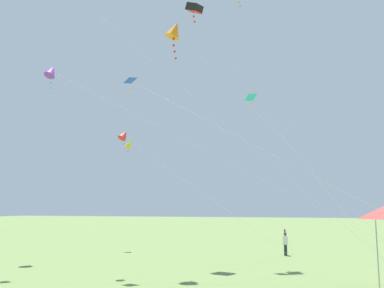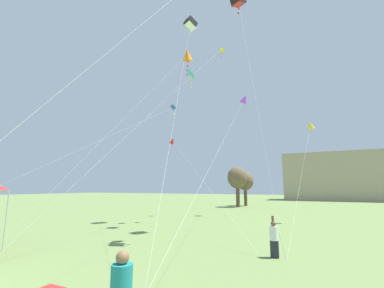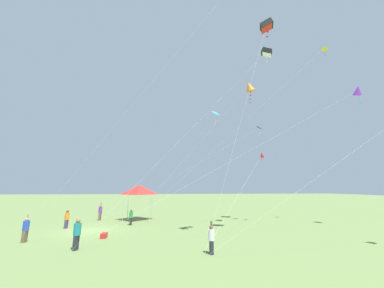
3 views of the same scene
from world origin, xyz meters
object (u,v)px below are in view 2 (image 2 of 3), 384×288
(kite_black_box_1, at_px, (238,2))
(kite_blue_delta_7, at_px, (170,109))
(kite_red_diamond_2, at_px, (173,141))
(kite_yellow_diamond_4, at_px, (221,50))
(kite_orange_diamond_0, at_px, (187,55))
(kite_yellow_diamond_5, at_px, (310,125))
(kite_cyan_delta_6, at_px, (190,76))
(person_white_shirt, at_px, (274,237))
(kite_black_box_9, at_px, (190,24))
(kite_purple_diamond_3, at_px, (244,99))

(kite_black_box_1, xyz_separation_m, kite_blue_delta_7, (-7.02, 1.41, -7.56))
(kite_red_diamond_2, relative_size, kite_yellow_diamond_4, 0.45)
(kite_red_diamond_2, bearing_deg, kite_orange_diamond_0, -38.85)
(kite_orange_diamond_0, xyz_separation_m, kite_yellow_diamond_5, (9.00, 7.02, -5.58))
(kite_cyan_delta_6, xyz_separation_m, kite_blue_delta_7, (-4.88, 5.78, 0.12))
(person_white_shirt, relative_size, kite_blue_delta_7, 0.10)
(kite_black_box_1, bearing_deg, kite_yellow_diamond_5, 57.58)
(kite_orange_diamond_0, distance_m, kite_black_box_9, 5.77)
(person_white_shirt, bearing_deg, kite_cyan_delta_6, -3.25)
(kite_cyan_delta_6, bearing_deg, kite_blue_delta_7, 130.18)
(person_white_shirt, xyz_separation_m, kite_yellow_diamond_4, (-7.43, 15.03, 18.60))
(kite_yellow_diamond_4, distance_m, kite_black_box_9, 6.58)
(person_white_shirt, bearing_deg, kite_red_diamond_2, -25.27)
(kite_yellow_diamond_4, bearing_deg, kite_yellow_diamond_5, -13.71)
(kite_black_box_1, distance_m, kite_yellow_diamond_4, 10.49)
(kite_cyan_delta_6, relative_size, kite_blue_delta_7, 0.58)
(kite_purple_diamond_3, relative_size, kite_blue_delta_7, 1.37)
(kite_purple_diamond_3, height_order, kite_yellow_diamond_4, kite_yellow_diamond_4)
(kite_black_box_1, relative_size, kite_yellow_diamond_4, 0.84)
(kite_yellow_diamond_5, bearing_deg, kite_red_diamond_2, -156.55)
(kite_red_diamond_2, bearing_deg, kite_cyan_delta_6, -52.21)
(kite_purple_diamond_3, bearing_deg, kite_orange_diamond_0, -102.44)
(person_white_shirt, relative_size, kite_orange_diamond_0, 0.12)
(kite_black_box_1, bearing_deg, kite_blue_delta_7, 168.65)
(kite_purple_diamond_3, distance_m, kite_blue_delta_7, 10.44)
(kite_orange_diamond_0, height_order, kite_red_diamond_2, kite_orange_diamond_0)
(kite_yellow_diamond_4, distance_m, kite_cyan_delta_6, 16.74)
(kite_black_box_1, bearing_deg, kite_orange_diamond_0, -179.60)
(person_white_shirt, distance_m, kite_red_diamond_2, 14.07)
(kite_yellow_diamond_4, bearing_deg, kite_cyan_delta_6, -79.38)
(kite_yellow_diamond_5, distance_m, kite_cyan_delta_6, 13.20)
(kite_orange_diamond_0, bearing_deg, kite_black_box_9, 110.77)
(kite_red_diamond_2, bearing_deg, kite_yellow_diamond_4, 71.71)
(kite_red_diamond_2, bearing_deg, kite_black_box_1, -15.74)
(kite_orange_diamond_0, height_order, kite_blue_delta_7, kite_orange_diamond_0)
(kite_cyan_delta_6, height_order, kite_blue_delta_7, kite_blue_delta_7)
(kite_yellow_diamond_5, xyz_separation_m, kite_blue_delta_7, (-11.46, -5.58, 1.56))
(kite_purple_diamond_3, height_order, kite_yellow_diamond_5, kite_purple_diamond_3)
(kite_orange_diamond_0, distance_m, kite_purple_diamond_3, 10.54)
(kite_orange_diamond_0, xyz_separation_m, kite_red_diamond_2, (-2.52, 2.03, -6.92))
(kite_purple_diamond_3, relative_size, kite_black_box_9, 1.26)
(kite_black_box_1, height_order, kite_purple_diamond_3, kite_black_box_1)
(kite_purple_diamond_3, xyz_separation_m, kite_yellow_diamond_5, (6.74, -3.23, -4.58))
(kite_yellow_diamond_5, distance_m, kite_black_box_9, 15.18)
(kite_black_box_1, xyz_separation_m, kite_red_diamond_2, (-7.08, 1.99, -10.46))
(kite_red_diamond_2, xyz_separation_m, kite_black_box_9, (1.48, 0.71, 11.89))
(kite_black_box_1, distance_m, kite_red_diamond_2, 12.79)
(kite_red_diamond_2, bearing_deg, kite_blue_delta_7, -84.70)
(kite_red_diamond_2, bearing_deg, kite_purple_diamond_3, 59.84)
(person_white_shirt, height_order, kite_yellow_diamond_5, kite_yellow_diamond_5)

